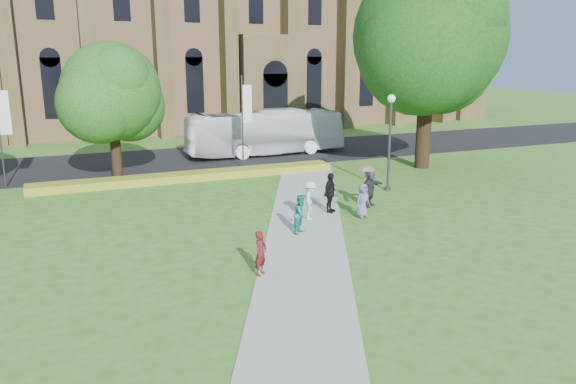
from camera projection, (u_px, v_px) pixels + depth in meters
name	position (u px, v px, depth m)	size (l,w,h in m)	color
ground	(315.00, 243.00, 22.38)	(160.00, 160.00, 0.00)	#3F661E
road	(196.00, 158.00, 40.28)	(160.00, 10.00, 0.02)	black
footpath	(305.00, 235.00, 23.27)	(3.20, 30.00, 0.04)	#B2B2A8
flower_hedge	(190.00, 176.00, 33.39)	(18.00, 1.40, 0.45)	gold
streetlamp	(390.00, 131.00, 30.21)	(0.44, 0.44, 5.24)	#38383D
large_tree	(429.00, 37.00, 35.08)	(9.60, 9.60, 13.20)	#332114
street_tree_1	(111.00, 92.00, 31.85)	(5.60, 5.60, 8.05)	#332114
banner_pole_0	(244.00, 117.00, 35.96)	(0.70, 0.10, 6.00)	#38383D
banner_pole_1	(1.00, 128.00, 30.71)	(0.70, 0.10, 6.00)	#38383D
tour_coach	(266.00, 132.00, 41.34)	(2.76, 11.82, 3.29)	silver
pedestrian_0	(261.00, 253.00, 18.94)	(0.56, 0.37, 1.55)	#591417
pedestrian_1	(301.00, 214.00, 23.34)	(0.80, 0.62, 1.64)	teal
pedestrian_2	(310.00, 200.00, 25.24)	(1.14, 0.66, 1.77)	silver
pedestrian_3	(330.00, 193.00, 26.36)	(1.11, 0.46, 1.90)	black
pedestrian_4	(363.00, 200.00, 25.66)	(0.77, 0.50, 1.57)	slate
pedestrian_5	(370.00, 187.00, 27.44)	(1.77, 0.56, 1.90)	#2C2A32
parasol	(366.00, 175.00, 25.55)	(0.80, 0.80, 0.71)	#E9A5C2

